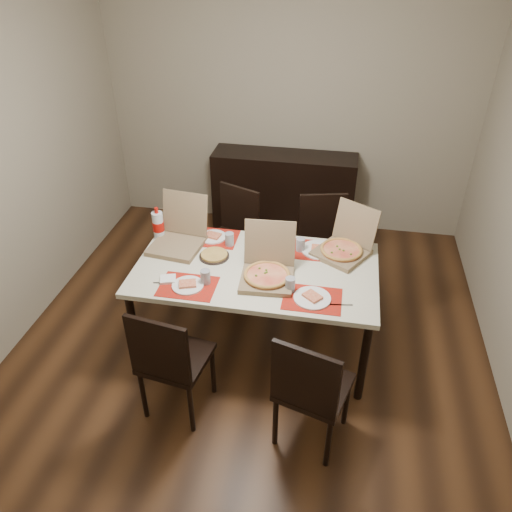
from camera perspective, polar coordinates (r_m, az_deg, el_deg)
name	(u,v)px	position (r m, az deg, el deg)	size (l,w,h in m)	color
ground	(253,337)	(4.25, -0.38, -9.27)	(3.80, 4.00, 0.02)	#442815
room_walls	(263,117)	(3.71, 0.82, 15.65)	(3.84, 4.02, 2.62)	gray
sideboard	(283,194)	(5.44, 3.15, 7.10)	(1.50, 0.40, 0.90)	black
dining_table	(256,274)	(3.76, 0.00, -2.11)	(1.80, 1.00, 0.75)	beige
chair_near_left	(170,359)	(3.38, -9.80, -11.54)	(0.48, 0.48, 0.93)	black
chair_near_right	(310,388)	(3.19, 6.22, -14.80)	(0.52, 0.52, 0.93)	black
chair_far_left	(233,233)	(4.60, -2.66, 2.63)	(0.55, 0.55, 0.93)	black
chair_far_right	(323,242)	(4.50, 7.64, 1.57)	(0.50, 0.50, 0.93)	black
setting_near_left	(190,283)	(3.56, -7.53, -3.03)	(0.46, 0.30, 0.11)	#B1160B
setting_near_right	(306,294)	(3.44, 5.78, -4.40)	(0.48, 0.30, 0.11)	#B1160B
setting_far_left	(215,237)	(4.06, -4.69, 2.18)	(0.47, 0.30, 0.11)	#B1160B
setting_far_right	(315,249)	(3.92, 6.71, 0.85)	(0.44, 0.30, 0.11)	#B1160B
napkin_loose	(258,269)	(3.69, 0.22, -1.48)	(0.12, 0.11, 0.02)	white
pizza_box_center	(267,271)	(3.58, 1.32, -1.77)	(0.40, 0.43, 0.37)	brown
pizza_box_right	(344,247)	(3.91, 9.99, 1.00)	(0.51, 0.53, 0.36)	brown
pizza_box_left	(179,238)	(4.00, -8.82, 2.01)	(0.43, 0.46, 0.38)	brown
faina_plate	(214,255)	(3.84, -4.80, 0.07)	(0.23, 0.23, 0.03)	black
dip_bowl	(270,251)	(3.88, 1.56, 0.55)	(0.11, 0.11, 0.03)	white
soda_bottle	(158,225)	(4.09, -11.11, 3.46)	(0.09, 0.09, 0.28)	silver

